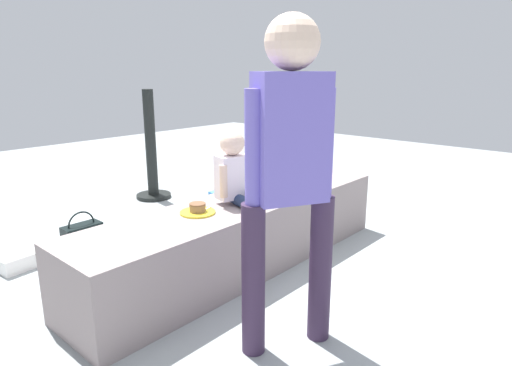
{
  "coord_description": "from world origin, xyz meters",
  "views": [
    {
      "loc": [
        -2.05,
        -1.96,
        1.33
      ],
      "look_at": [
        -0.29,
        -0.39,
        0.72
      ],
      "focal_mm": 30.86,
      "sensor_mm": 36.0,
      "label": 1
    }
  ],
  "objects_px": {
    "gift_bag": "(222,208)",
    "party_cup_red": "(170,225)",
    "child_seated": "(235,172)",
    "handbag_black_leather": "(83,239)",
    "cake_plate": "(198,210)",
    "adult_standing": "(290,159)",
    "water_bottle_near_gift": "(135,253)",
    "cake_box_white": "(16,258)"
  },
  "relations": [
    {
      "from": "adult_standing",
      "to": "party_cup_red",
      "type": "distance_m",
      "value": 2.01
    },
    {
      "from": "water_bottle_near_gift",
      "to": "handbag_black_leather",
      "type": "xyz_separation_m",
      "value": [
        -0.16,
        0.42,
        0.04
      ]
    },
    {
      "from": "gift_bag",
      "to": "cake_box_white",
      "type": "distance_m",
      "value": 1.6
    },
    {
      "from": "child_seated",
      "to": "party_cup_red",
      "type": "bearing_deg",
      "value": 80.98
    },
    {
      "from": "adult_standing",
      "to": "cake_plate",
      "type": "height_order",
      "value": "adult_standing"
    },
    {
      "from": "water_bottle_near_gift",
      "to": "cake_box_white",
      "type": "xyz_separation_m",
      "value": [
        -0.56,
        0.61,
        -0.03
      ]
    },
    {
      "from": "cake_plate",
      "to": "handbag_black_leather",
      "type": "xyz_separation_m",
      "value": [
        -0.28,
        0.97,
        -0.37
      ]
    },
    {
      "from": "gift_bag",
      "to": "water_bottle_near_gift",
      "type": "bearing_deg",
      "value": -174.2
    },
    {
      "from": "party_cup_red",
      "to": "handbag_black_leather",
      "type": "distance_m",
      "value": 0.74
    },
    {
      "from": "child_seated",
      "to": "adult_standing",
      "type": "xyz_separation_m",
      "value": [
        -0.44,
        -0.78,
        0.26
      ]
    },
    {
      "from": "child_seated",
      "to": "handbag_black_leather",
      "type": "height_order",
      "value": "child_seated"
    },
    {
      "from": "adult_standing",
      "to": "water_bottle_near_gift",
      "type": "height_order",
      "value": "adult_standing"
    },
    {
      "from": "child_seated",
      "to": "cake_plate",
      "type": "distance_m",
      "value": 0.36
    },
    {
      "from": "adult_standing",
      "to": "cake_box_white",
      "type": "distance_m",
      "value": 2.22
    },
    {
      "from": "adult_standing",
      "to": "handbag_black_leather",
      "type": "relative_size",
      "value": 4.65
    },
    {
      "from": "cake_box_white",
      "to": "adult_standing",
      "type": "bearing_deg",
      "value": -74.39
    },
    {
      "from": "child_seated",
      "to": "cake_box_white",
      "type": "relative_size",
      "value": 1.57
    },
    {
      "from": "child_seated",
      "to": "party_cup_red",
      "type": "xyz_separation_m",
      "value": [
        0.15,
        0.92,
        -0.63
      ]
    },
    {
      "from": "handbag_black_leather",
      "to": "cake_plate",
      "type": "bearing_deg",
      "value": -73.68
    },
    {
      "from": "child_seated",
      "to": "water_bottle_near_gift",
      "type": "height_order",
      "value": "child_seated"
    },
    {
      "from": "adult_standing",
      "to": "cake_plate",
      "type": "bearing_deg",
      "value": 80.18
    },
    {
      "from": "gift_bag",
      "to": "party_cup_red",
      "type": "relative_size",
      "value": 3.91
    },
    {
      "from": "child_seated",
      "to": "adult_standing",
      "type": "relative_size",
      "value": 0.31
    },
    {
      "from": "gift_bag",
      "to": "party_cup_red",
      "type": "bearing_deg",
      "value": 146.19
    },
    {
      "from": "party_cup_red",
      "to": "cake_plate",
      "type": "bearing_deg",
      "value": -116.73
    },
    {
      "from": "adult_standing",
      "to": "cake_box_white",
      "type": "bearing_deg",
      "value": 105.61
    },
    {
      "from": "child_seated",
      "to": "water_bottle_near_gift",
      "type": "bearing_deg",
      "value": 126.47
    },
    {
      "from": "adult_standing",
      "to": "water_bottle_near_gift",
      "type": "xyz_separation_m",
      "value": [
        0.02,
        1.36,
        -0.85
      ]
    },
    {
      "from": "child_seated",
      "to": "party_cup_red",
      "type": "height_order",
      "value": "child_seated"
    },
    {
      "from": "child_seated",
      "to": "cake_plate",
      "type": "height_order",
      "value": "child_seated"
    },
    {
      "from": "cake_plate",
      "to": "child_seated",
      "type": "bearing_deg",
      "value": -6.17
    },
    {
      "from": "water_bottle_near_gift",
      "to": "cake_box_white",
      "type": "distance_m",
      "value": 0.83
    },
    {
      "from": "cake_plate",
      "to": "party_cup_red",
      "type": "bearing_deg",
      "value": 63.27
    },
    {
      "from": "child_seated",
      "to": "handbag_black_leather",
      "type": "bearing_deg",
      "value": 120.33
    },
    {
      "from": "gift_bag",
      "to": "water_bottle_near_gift",
      "type": "xyz_separation_m",
      "value": [
        -0.95,
        -0.1,
        -0.08
      ]
    },
    {
      "from": "party_cup_red",
      "to": "handbag_black_leather",
      "type": "xyz_separation_m",
      "value": [
        -0.73,
        0.08,
        0.08
      ]
    },
    {
      "from": "water_bottle_near_gift",
      "to": "gift_bag",
      "type": "bearing_deg",
      "value": 5.8
    },
    {
      "from": "child_seated",
      "to": "cake_box_white",
      "type": "height_order",
      "value": "child_seated"
    },
    {
      "from": "adult_standing",
      "to": "cake_box_white",
      "type": "relative_size",
      "value": 5.05
    },
    {
      "from": "child_seated",
      "to": "adult_standing",
      "type": "height_order",
      "value": "adult_standing"
    },
    {
      "from": "adult_standing",
      "to": "handbag_black_leather",
      "type": "height_order",
      "value": "adult_standing"
    },
    {
      "from": "cake_plate",
      "to": "water_bottle_near_gift",
      "type": "bearing_deg",
      "value": 102.89
    }
  ]
}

